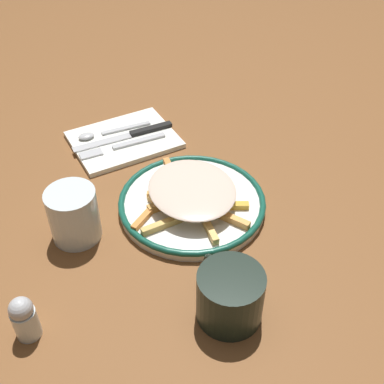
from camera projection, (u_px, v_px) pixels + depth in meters
name	position (u px, v px, depth m)	size (l,w,h in m)	color
ground_plane	(192.00, 207.00, 0.85)	(2.60, 2.60, 0.00)	brown
plate	(192.00, 203.00, 0.85)	(0.25, 0.25, 0.02)	white
fries_heap	(191.00, 192.00, 0.83)	(0.21, 0.20, 0.03)	gold
napkin	(124.00, 140.00, 1.00)	(0.16, 0.20, 0.01)	white
fork	(123.00, 145.00, 0.97)	(0.02, 0.18, 0.01)	silver
knife	(132.00, 134.00, 1.00)	(0.02, 0.21, 0.01)	black
spoon	(102.00, 133.00, 1.00)	(0.02, 0.15, 0.01)	silver
water_glass	(74.00, 215.00, 0.77)	(0.08, 0.08, 0.09)	silver
coffee_mug	(230.00, 296.00, 0.66)	(0.12, 0.09, 0.08)	black
salt_shaker	(24.00, 318.00, 0.64)	(0.03, 0.03, 0.07)	silver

